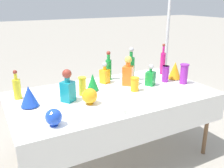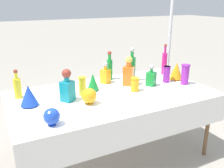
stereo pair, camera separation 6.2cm
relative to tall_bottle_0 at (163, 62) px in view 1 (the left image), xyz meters
The scene contains 24 objects.
ground_plane 1.34m from the tall_bottle_0, 160.86° to the right, with size 40.00×40.00×0.00m, color #A0998C.
display_table 1.01m from the tall_bottle_0, 158.97° to the right, with size 2.09×1.15×0.76m.
tall_bottle_0 is the anchor object (origin of this frame).
tall_bottle_1 1.82m from the tall_bottle_0, behind, with size 0.07×0.07×0.29m.
tall_bottle_2 0.53m from the tall_bottle_0, behind, with size 0.09×0.09×0.41m.
tall_bottle_3 0.75m from the tall_bottle_0, behind, with size 0.07×0.07×0.35m.
square_decanter_0 0.52m from the tall_bottle_0, 144.00° to the right, with size 0.13×0.13×0.25m.
square_decanter_1 0.66m from the tall_bottle_0, 164.76° to the right, with size 0.15×0.15×0.34m.
square_decanter_2 1.43m from the tall_bottle_0, 167.38° to the right, with size 0.15×0.15×0.32m.
square_decanter_3 0.84m from the tall_bottle_0, behind, with size 0.12×0.12×0.25m.
slender_vase_0 0.35m from the tall_bottle_0, 123.22° to the right, with size 0.09×0.09×0.19m.
slender_vase_1 0.78m from the tall_bottle_0, 150.92° to the right, with size 0.09×0.09×0.15m.
slender_vase_2 0.44m from the tall_bottle_0, 95.85° to the right, with size 0.10×0.10×0.23m.
slender_vase_3 1.24m from the tall_bottle_0, 169.35° to the right, with size 0.08×0.08×0.19m.
fluted_vase_0 1.77m from the tall_bottle_0, behind, with size 0.17×0.17×0.20m.
fluted_vase_1 1.08m from the tall_bottle_0, behind, with size 0.13×0.13×0.19m.
fluted_vase_2 0.26m from the tall_bottle_0, 93.56° to the right, with size 0.15×0.15×0.21m.
round_bowl_0 1.33m from the tall_bottle_0, 159.08° to the right, with size 0.15×0.15×0.15m.
round_bowl_1 1.82m from the tall_bottle_0, 156.12° to the right, with size 0.13×0.13×0.14m.
price_tag_left 0.87m from the tall_bottle_0, 103.43° to the right, with size 0.05×0.01×0.04m, color white.
price_tag_center 1.38m from the tall_bottle_0, 141.88° to the right, with size 0.05×0.01×0.05m, color white.
price_tag_right 1.68m from the tall_bottle_0, 151.29° to the right, with size 0.06×0.01×0.03m, color white.
cardboard_box_behind_left 1.43m from the tall_bottle_0, 146.03° to the left, with size 0.60×0.46×0.39m.
canopy_pole 0.61m from the tall_bottle_0, 45.72° to the left, with size 0.18×0.18×2.73m.
Camera 1 is at (-1.16, -2.15, 1.69)m, focal length 40.00 mm.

